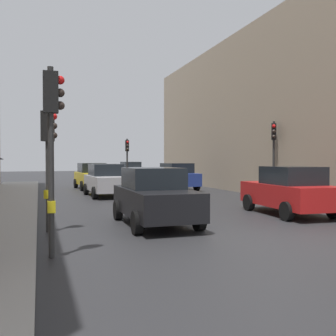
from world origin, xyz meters
TOP-DOWN VIEW (x-y plane):
  - ground_plane at (0.00, 0.00)m, footprint 120.00×120.00m
  - traffic_light_near_right at (-5.50, 2.93)m, footprint 0.45×0.36m
  - traffic_light_near_left at (-5.49, -0.05)m, footprint 0.43×0.24m
  - traffic_light_far_median at (0.54, 20.34)m, footprint 0.25×0.43m
  - traffic_light_mid_street at (5.50, 8.62)m, footprint 0.37×0.44m
  - car_yellow_taxi at (-2.33, 18.31)m, footprint 2.23×4.31m
  - car_blue_van at (2.81, 15.86)m, footprint 2.27×4.33m
  - car_silver_hatchback at (-2.26, 12.83)m, footprint 2.16×4.27m
  - car_white_compact at (2.89, 29.66)m, footprint 2.22×4.30m
  - car_dark_suv at (-2.37, 3.17)m, footprint 2.03×4.21m
  - car_red_sedan at (2.91, 3.71)m, footprint 2.20×4.29m

SIDE VIEW (x-z plane):
  - ground_plane at x=0.00m, z-range 0.00..0.00m
  - car_yellow_taxi at x=-2.33m, z-range 0.00..1.76m
  - car_blue_van at x=2.81m, z-range 0.00..1.76m
  - car_silver_hatchback at x=-2.26m, z-range 0.00..1.76m
  - car_white_compact at x=2.89m, z-range 0.00..1.76m
  - car_dark_suv at x=-2.37m, z-range 0.00..1.76m
  - car_red_sedan at x=2.91m, z-range 0.00..1.76m
  - traffic_light_near_right at x=-5.50m, z-range 0.66..4.12m
  - traffic_light_far_median at x=0.54m, z-range 0.68..4.23m
  - traffic_light_near_left at x=-5.49m, z-range 0.74..4.65m
  - traffic_light_mid_street at x=5.50m, z-range 0.74..4.68m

